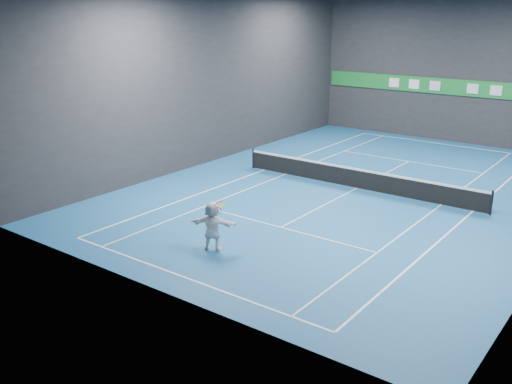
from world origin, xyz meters
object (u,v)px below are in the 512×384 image
Objects in this scene: tennis_racket at (220,206)px; player at (212,226)px; tennis_ball at (202,165)px; tennis_net at (357,178)px.

player is at bearing -171.55° from tennis_racket.
tennis_ball is (-0.39, -0.00, 2.19)m from player.
tennis_net is at bearing 83.43° from tennis_ball.
player is at bearing 0.44° from tennis_ball.
tennis_racket is at bearing 4.07° from tennis_ball.
tennis_net is 9.69m from tennis_racket.
tennis_ball reaches higher than tennis_net.
player is at bearing -94.27° from tennis_net.
tennis_racket is (-0.40, -9.61, 1.18)m from tennis_net.
tennis_racket is (0.71, 0.05, -1.36)m from tennis_ball.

